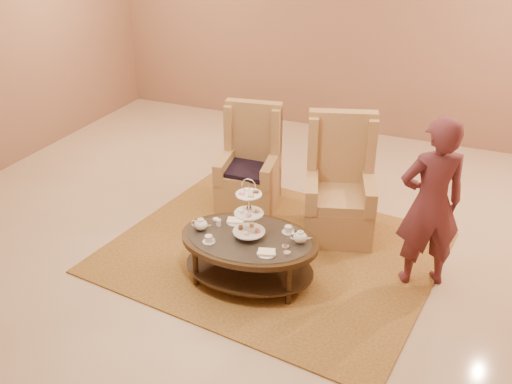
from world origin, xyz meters
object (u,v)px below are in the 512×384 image
at_px(person, 431,204).
at_px(armchair_right, 339,195).
at_px(armchair_left, 250,172).
at_px(tea_table, 249,245).

bearing_deg(person, armchair_right, -58.42).
bearing_deg(armchair_right, armchair_left, 152.06).
xyz_separation_m(tea_table, armchair_right, (0.52, 1.23, 0.05)).
height_order(tea_table, armchair_right, armchair_right).
relative_size(tea_table, armchair_right, 1.05).
bearing_deg(armchair_left, person, -29.65).
xyz_separation_m(armchair_left, armchair_right, (1.15, -0.21, 0.03)).
bearing_deg(person, tea_table, -5.04).
distance_m(tea_table, armchair_right, 1.34).
height_order(armchair_right, person, person).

